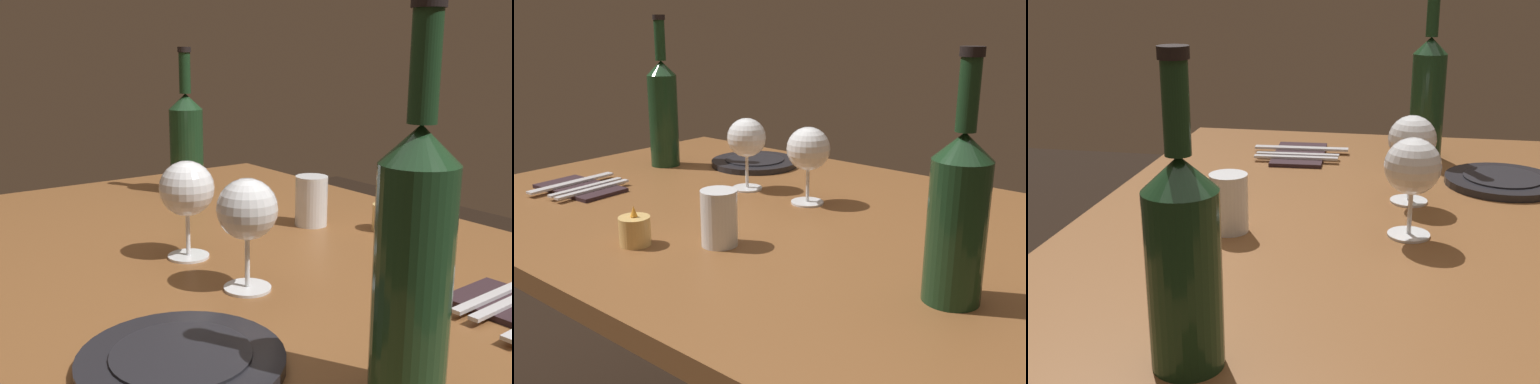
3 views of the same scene
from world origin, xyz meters
The scene contains 12 objects.
dining_table centered at (0.00, 0.00, 0.65)m, with size 1.30×0.90×0.74m.
wine_glass_left centered at (0.14, -0.09, 0.85)m, with size 0.08×0.08×0.16m.
wine_glass_right centered at (-0.03, -0.09, 0.85)m, with size 0.09×0.09×0.16m.
wine_bottle centered at (-0.43, 0.13, 0.86)m, with size 0.08×0.08×0.33m.
wine_bottle_second centered at (0.45, -0.12, 0.88)m, with size 0.07×0.07×0.37m.
water_tumbler centered at (-0.05, 0.19, 0.78)m, with size 0.06×0.06×0.09m.
votive_candle centered at (0.05, 0.28, 0.76)m, with size 0.05×0.05×0.07m.
dinner_plate centered at (0.27, -0.27, 0.75)m, with size 0.22×0.22×0.02m.
folded_napkin centered at (0.41, 0.15, 0.74)m, with size 0.20×0.12×0.01m.
fork_inner centered at (0.39, 0.15, 0.75)m, with size 0.02×0.18×0.00m.
fork_outer centered at (0.36, 0.15, 0.75)m, with size 0.02×0.18×0.00m.
table_knife centered at (0.44, 0.15, 0.75)m, with size 0.03×0.21×0.00m.
Camera 3 is at (-1.02, -0.08, 1.13)m, focal length 47.39 mm.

